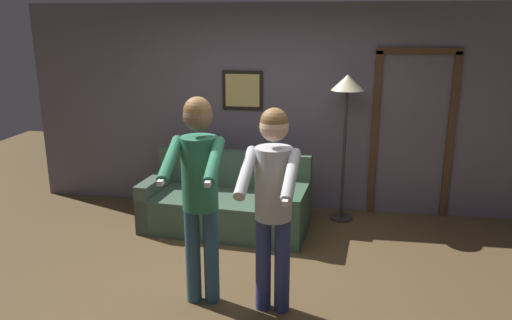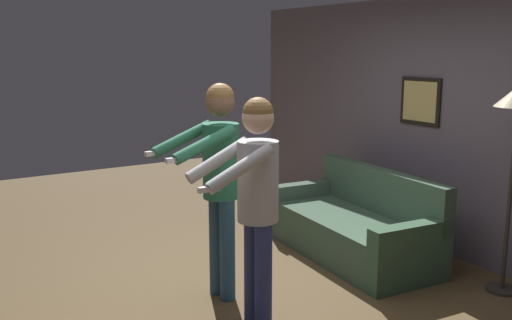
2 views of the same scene
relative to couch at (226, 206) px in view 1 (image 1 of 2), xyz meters
name	(u,v)px [view 1 (image 1 of 2)]	position (x,y,z in m)	size (l,w,h in m)	color
ground_plane	(243,288)	(0.44, -1.35, -0.28)	(12.00, 12.00, 0.00)	brown
back_wall_assembly	(275,109)	(0.46, 0.85, 1.02)	(6.40, 0.10, 2.60)	slate
couch	(226,206)	(0.00, 0.00, 0.00)	(1.97, 1.03, 0.87)	#3F5945
torchiere_lamp	(347,96)	(1.35, 0.50, 1.25)	(0.38, 0.38, 1.78)	#332D28
person_standing_left	(199,181)	(0.14, -1.63, 0.83)	(0.47, 0.75, 1.80)	#2C536D
person_standing_right	(273,193)	(0.75, -1.66, 0.78)	(0.45, 0.70, 1.74)	navy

